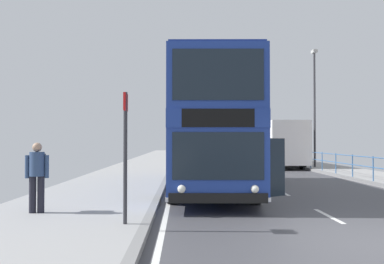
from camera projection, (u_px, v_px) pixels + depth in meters
ground at (338, 239)px, 7.70m from camera, size 15.80×140.00×0.20m
double_decker_bus_main at (210, 129)px, 15.68m from camera, size 3.22×11.13×4.33m
background_bus_far_lane at (273, 143)px, 31.10m from camera, size 2.69×10.71×3.11m
pedestrian_companion at (37, 172)px, 10.00m from camera, size 0.55×0.56×1.64m
bus_stop_sign_near at (125, 143)px, 8.65m from camera, size 0.08×0.44×2.68m
street_lamp_far_side at (314, 99)px, 27.75m from camera, size 0.28×0.60×7.64m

